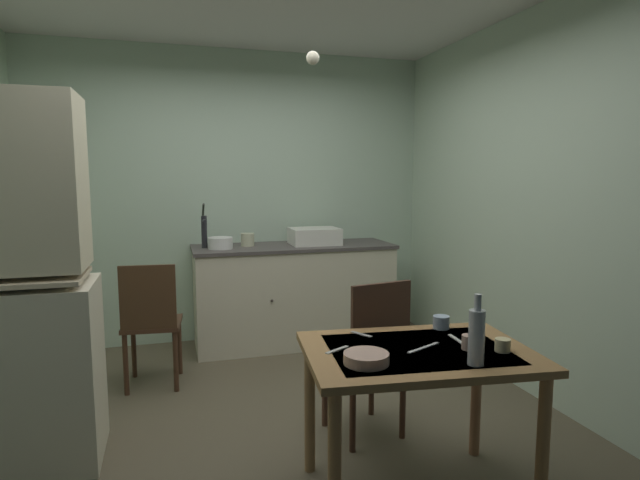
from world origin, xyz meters
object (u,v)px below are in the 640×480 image
at_px(hutch_cabinet, 12,297).
at_px(teacup_cream, 470,342).
at_px(sink_basin, 314,236).
at_px(chair_by_counter, 151,321).
at_px(chair_far_side, 370,355).
at_px(hand_pump, 204,229).
at_px(dining_table, 417,370).
at_px(serving_bowl_wide, 366,358).
at_px(mixing_bowl_counter, 220,243).
at_px(glass_bottle, 477,336).

distance_m(hutch_cabinet, teacup_cream, 2.31).
bearing_deg(sink_basin, chair_by_counter, -153.31).
xyz_separation_m(sink_basin, chair_far_side, (-0.18, -1.84, -0.49)).
relative_size(hand_pump, dining_table, 0.35).
xyz_separation_m(sink_basin, serving_bowl_wide, (-0.49, -2.54, -0.23)).
height_order(hand_pump, mixing_bowl_counter, hand_pump).
bearing_deg(serving_bowl_wide, mixing_bowl_counter, 98.51).
distance_m(mixing_bowl_counter, teacup_cream, 2.62).
height_order(chair_far_side, teacup_cream, chair_far_side).
bearing_deg(serving_bowl_wide, hutch_cabinet, 148.89).
bearing_deg(hand_pump, dining_table, -72.08).
distance_m(hand_pump, chair_far_side, 2.13).
bearing_deg(sink_basin, hutch_cabinet, -142.62).
relative_size(serving_bowl_wide, glass_bottle, 0.64).
bearing_deg(chair_by_counter, hand_pump, 59.99).
bearing_deg(mixing_bowl_counter, glass_bottle, -72.77).
height_order(hutch_cabinet, hand_pump, hutch_cabinet).
distance_m(hutch_cabinet, mixing_bowl_counter, 1.96).
bearing_deg(hutch_cabinet, chair_by_counter, 53.33).
xyz_separation_m(sink_basin, glass_bottle, (-0.04, -2.68, -0.13)).
xyz_separation_m(chair_by_counter, teacup_cream, (1.47, -1.79, 0.27)).
bearing_deg(dining_table, sink_basin, 85.62).
bearing_deg(teacup_cream, dining_table, 162.36).
height_order(hutch_cabinet, mixing_bowl_counter, hutch_cabinet).
distance_m(sink_basin, hand_pump, 0.99).
distance_m(serving_bowl_wide, teacup_cream, 0.53).
bearing_deg(hand_pump, chair_far_side, -66.90).
relative_size(hand_pump, glass_bottle, 1.27).
bearing_deg(teacup_cream, chair_by_counter, 129.46).
xyz_separation_m(mixing_bowl_counter, chair_by_counter, (-0.57, -0.67, -0.46)).
distance_m(dining_table, chair_by_counter, 2.12).
distance_m(mixing_bowl_counter, dining_table, 2.50).
xyz_separation_m(hutch_cabinet, mixing_bowl_counter, (1.21, 1.53, 0.05)).
xyz_separation_m(teacup_cream, glass_bottle, (-0.08, -0.18, 0.09)).
relative_size(mixing_bowl_counter, teacup_cream, 2.94).
relative_size(mixing_bowl_counter, serving_bowl_wide, 1.08).
height_order(sink_basin, mixing_bowl_counter, sink_basin).
relative_size(hand_pump, serving_bowl_wide, 1.98).
xyz_separation_m(mixing_bowl_counter, teacup_cream, (0.90, -2.45, -0.19)).
relative_size(chair_far_side, teacup_cream, 13.10).
xyz_separation_m(chair_far_side, chair_by_counter, (-1.24, 1.12, -0.00)).
bearing_deg(chair_by_counter, dining_table, -54.07).
xyz_separation_m(hand_pump, mixing_bowl_counter, (0.13, -0.10, -0.12)).
bearing_deg(hand_pump, hutch_cabinet, -123.68).
bearing_deg(chair_by_counter, glass_bottle, -54.84).
bearing_deg(glass_bottle, dining_table, 119.52).
relative_size(hutch_cabinet, glass_bottle, 6.35).
bearing_deg(mixing_bowl_counter, sink_basin, 3.33).
xyz_separation_m(hand_pump, chair_far_side, (0.80, -1.88, -0.58)).
bearing_deg(sink_basin, serving_bowl_wide, -100.85).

